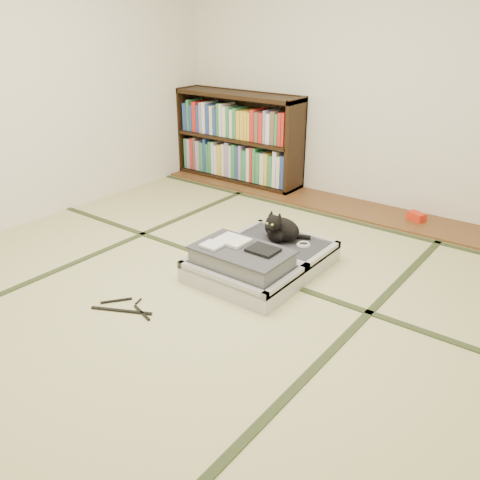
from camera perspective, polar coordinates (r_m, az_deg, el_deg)
The scene contains 10 objects.
floor at distance 3.38m, azimuth -4.29°, elevation -5.60°, with size 4.50×4.50×0.00m, color tan.
wood_strip at distance 4.91m, azimuth 11.29°, elevation 3.83°, with size 4.00×0.50×0.02m, color brown.
red_item at distance 4.68m, azimuth 19.19°, elevation 2.51°, with size 0.15×0.09×0.07m, color red.
room_shell at distance 2.95m, azimuth -5.21°, elevation 19.97°, with size 4.50×4.50×4.50m.
tatami_borders at distance 3.71m, azimuth 0.73°, elevation -2.56°, with size 4.00×4.50×0.01m.
bookcase at distance 5.49m, azimuth -0.28°, elevation 11.24°, with size 1.47×0.34×0.94m.
suitcase at distance 3.53m, azimuth 2.11°, elevation -2.31°, with size 0.72×0.96×0.28m.
cat at distance 3.71m, azimuth 4.53°, elevation 1.24°, with size 0.32×0.32×0.26m.
cable_coil at distance 3.68m, azimuth 7.14°, elevation -0.48°, with size 0.10×0.10×0.02m.
hanger at distance 3.23m, azimuth -12.74°, elevation -7.50°, with size 0.40×0.27×0.01m.
Camera 1 is at (1.97, -2.18, 1.66)m, focal length 38.00 mm.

